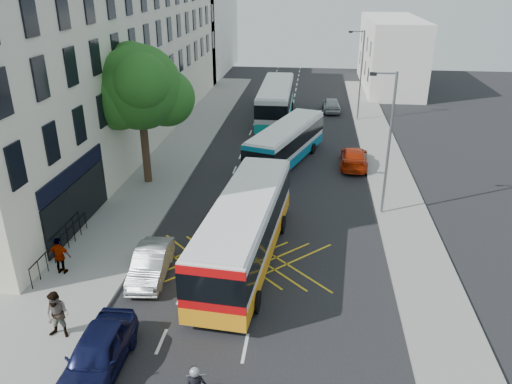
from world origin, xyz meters
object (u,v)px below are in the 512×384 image
(lamp_far, at_px, (360,71))
(red_hatchback, at_px, (354,157))
(street_tree, at_px, (139,88))
(parked_car_silver, at_px, (151,263))
(pedestrian_near, at_px, (57,315))
(lamp_near, at_px, (388,138))
(pedestrian_far, at_px, (60,256))
(parked_car_blue, at_px, (97,354))
(distant_car_grey, at_px, (271,95))
(bus_mid, at_px, (286,143))
(distant_car_silver, at_px, (331,104))
(bus_far, at_px, (276,101))
(bus_near, at_px, (245,229))

(lamp_far, relative_size, red_hatchback, 1.70)
(street_tree, height_order, red_hatchback, street_tree)
(parked_car_silver, xyz_separation_m, pedestrian_near, (-2.10, -4.59, 0.45))
(lamp_near, bearing_deg, parked_car_silver, -145.19)
(pedestrian_far, bearing_deg, parked_car_silver, -170.75)
(parked_car_silver, height_order, pedestrian_far, pedestrian_far)
(parked_car_blue, xyz_separation_m, distant_car_grey, (2.48, 40.68, -0.08))
(parked_car_silver, height_order, red_hatchback, red_hatchback)
(street_tree, relative_size, red_hatchback, 1.87)
(street_tree, xyz_separation_m, lamp_near, (14.71, -2.97, -1.68))
(lamp_near, bearing_deg, parked_car_blue, -128.97)
(street_tree, relative_size, bus_mid, 0.86)
(bus_mid, distance_m, pedestrian_near, 21.49)
(parked_car_silver, bearing_deg, parked_car_blue, -94.38)
(lamp_far, height_order, distant_car_grey, lamp_far)
(distant_car_silver, bearing_deg, lamp_near, 92.83)
(lamp_far, height_order, parked_car_blue, lamp_far)
(bus_mid, distance_m, distant_car_grey, 19.26)
(lamp_far, xyz_separation_m, pedestrian_near, (-13.20, -32.30, -3.50))
(parked_car_blue, distance_m, parked_car_silver, 6.00)
(lamp_far, bearing_deg, street_tree, -130.81)
(parked_car_blue, relative_size, parked_car_silver, 1.09)
(distant_car_grey, bearing_deg, bus_far, -86.59)
(red_hatchback, distance_m, distant_car_grey, 20.67)
(lamp_near, height_order, parked_car_silver, lamp_near)
(bus_far, height_order, distant_car_grey, bus_far)
(bus_mid, xyz_separation_m, parked_car_blue, (-5.19, -21.63, -0.73))
(pedestrian_far, bearing_deg, parked_car_blue, 129.44)
(bus_near, distance_m, distant_car_silver, 29.38)
(distant_car_grey, bearing_deg, lamp_far, -43.55)
(bus_mid, bearing_deg, lamp_near, -35.16)
(distant_car_silver, height_order, pedestrian_near, pedestrian_near)
(bus_mid, xyz_separation_m, pedestrian_far, (-9.27, -16.06, -0.44))
(parked_car_blue, relative_size, distant_car_grey, 0.91)
(red_hatchback, bearing_deg, distant_car_grey, -65.07)
(parked_car_silver, distance_m, pedestrian_far, 4.12)
(lamp_far, relative_size, bus_far, 0.66)
(street_tree, bearing_deg, pedestrian_far, -92.42)
(distant_car_silver, bearing_deg, parked_car_silver, 71.26)
(bus_near, bearing_deg, pedestrian_far, -159.31)
(red_hatchback, distance_m, pedestrian_far, 21.29)
(pedestrian_near, xyz_separation_m, pedestrian_far, (-1.98, 4.16, -0.07))
(bus_far, xyz_separation_m, parked_car_blue, (-3.55, -33.10, -1.02))
(red_hatchback, bearing_deg, bus_far, -57.33)
(red_hatchback, height_order, distant_car_silver, distant_car_silver)
(lamp_far, bearing_deg, pedestrian_far, -118.33)
(street_tree, xyz_separation_m, parked_car_silver, (3.61, -10.68, -5.62))
(lamp_far, distance_m, red_hatchback, 12.91)
(red_hatchback, height_order, pedestrian_near, pedestrian_near)
(bus_near, relative_size, bus_mid, 1.14)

